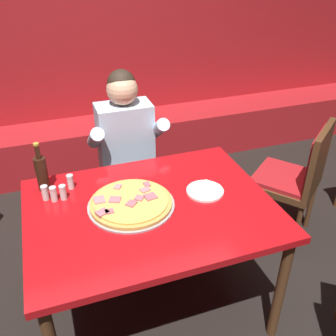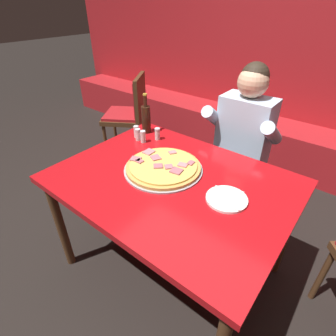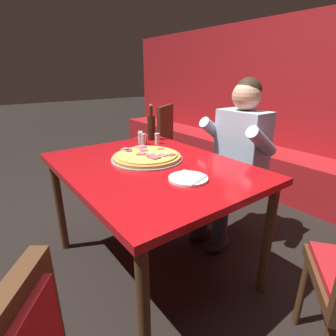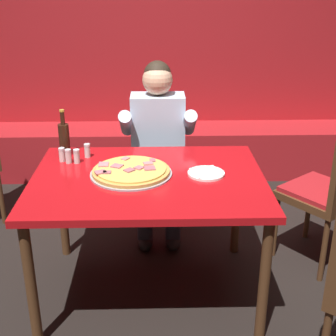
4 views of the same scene
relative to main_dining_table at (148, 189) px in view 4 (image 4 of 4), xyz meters
name	(u,v)px [view 4 (image 4 of 4)]	position (x,y,z in m)	size (l,w,h in m)	color
ground_plane	(150,290)	(0.00, 0.00, -0.69)	(24.00, 24.00, 0.00)	black
booth_wall_panel	(151,70)	(0.00, 2.18, 0.26)	(6.80, 0.16, 1.90)	#A3191E
booth_bench	(151,151)	(0.00, 1.86, -0.46)	(6.46, 0.48, 0.46)	#A3191E
main_dining_table	(148,189)	(0.00, 0.00, 0.00)	(1.30, 0.99, 0.77)	#4C2D19
pizza	(131,171)	(-0.10, 0.04, 0.10)	(0.46, 0.46, 0.05)	#9E9EA3
plate_white_paper	(206,173)	(0.33, 0.02, 0.09)	(0.21, 0.21, 0.02)	white
beer_bottle	(64,138)	(-0.52, 0.36, 0.19)	(0.07, 0.07, 0.29)	black
shaker_red_pepper_flakes	(62,155)	(-0.52, 0.25, 0.12)	(0.04, 0.04, 0.09)	silver
shaker_black_pepper	(87,151)	(-0.38, 0.32, 0.12)	(0.04, 0.04, 0.09)	silver
shaker_oregano	(77,157)	(-0.43, 0.22, 0.12)	(0.04, 0.04, 0.09)	silver
shaker_parmesan	(68,157)	(-0.48, 0.22, 0.12)	(0.04, 0.04, 0.09)	silver
diner_seated_blue_shirt	(158,144)	(0.06, 0.72, 0.01)	(0.53, 0.53, 1.27)	black
dining_chair_far_left	(332,188)	(1.17, 0.28, -0.13)	(0.62, 0.62, 0.95)	#4C2D19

